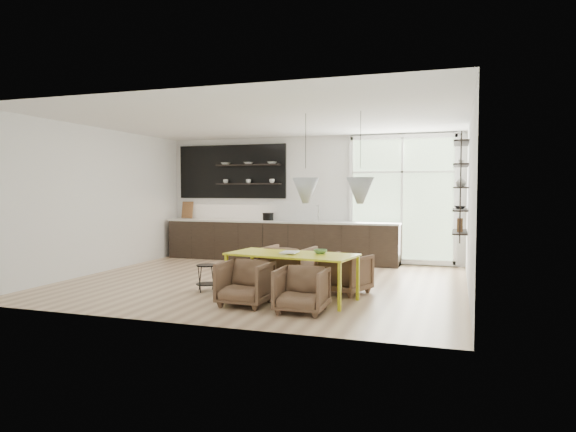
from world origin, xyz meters
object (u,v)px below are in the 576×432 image
(armchair_front_left, at_px, (245,283))
(armchair_front_right, at_px, (302,290))
(wire_stool, at_px, (207,274))
(dining_table, at_px, (292,257))
(armchair_back_left, at_px, (288,267))
(armchair_back_right, at_px, (345,273))

(armchair_front_left, bearing_deg, armchair_front_right, -8.48)
(armchair_front_left, height_order, wire_stool, armchair_front_left)
(dining_table, xyz_separation_m, armchair_back_left, (-0.32, 0.79, -0.29))
(armchair_back_left, distance_m, armchair_back_right, 0.99)
(armchair_back_left, distance_m, armchair_front_right, 1.67)
(armchair_back_right, distance_m, wire_stool, 2.26)
(dining_table, bearing_deg, armchair_front_right, -54.64)
(armchair_front_left, bearing_deg, wire_stool, 145.19)
(armchair_front_right, height_order, wire_stool, armchair_front_right)
(armchair_back_left, distance_m, wire_stool, 1.36)
(armchair_back_right, bearing_deg, wire_stool, 35.25)
(dining_table, distance_m, armchair_back_left, 0.90)
(armchair_back_right, height_order, armchair_front_left, armchair_front_left)
(dining_table, distance_m, armchair_front_left, 0.84)
(wire_stool, bearing_deg, armchair_front_left, -36.22)
(armchair_front_left, relative_size, armchair_front_right, 1.05)
(armchair_back_left, distance_m, armchair_front_left, 1.38)
(dining_table, height_order, armchair_back_right, dining_table)
(dining_table, height_order, armchair_front_left, dining_table)
(dining_table, distance_m, armchair_back_right, 1.04)
(armchair_back_left, xyz_separation_m, armchair_back_right, (0.99, -0.07, -0.04))
(dining_table, bearing_deg, armchair_front_left, -123.60)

